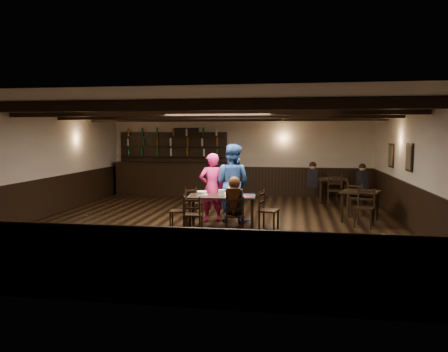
# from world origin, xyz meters

# --- Properties ---
(ground) EXTENTS (10.00, 10.00, 0.00)m
(ground) POSITION_xyz_m (0.00, 0.00, 0.00)
(ground) COLOR black
(ground) RESTS_ON ground
(room_shell) EXTENTS (9.02, 10.02, 2.71)m
(room_shell) POSITION_xyz_m (0.01, 0.04, 1.75)
(room_shell) COLOR beige
(room_shell) RESTS_ON ground
(dining_table) EXTENTS (1.56, 0.89, 0.75)m
(dining_table) POSITION_xyz_m (0.26, -0.45, 0.66)
(dining_table) COLOR black
(dining_table) RESTS_ON ground
(chair_near_left) EXTENTS (0.40, 0.39, 0.81)m
(chair_near_left) POSITION_xyz_m (-0.26, -1.10, 0.48)
(chair_near_left) COLOR black
(chair_near_left) RESTS_ON ground
(chair_near_right) EXTENTS (0.46, 0.45, 0.85)m
(chair_near_right) POSITION_xyz_m (0.65, -1.16, 0.50)
(chair_near_right) COLOR black
(chair_near_right) RESTS_ON ground
(chair_end_left) EXTENTS (0.40, 0.41, 0.79)m
(chair_end_left) POSITION_xyz_m (-0.66, -0.59, 0.46)
(chair_end_left) COLOR black
(chair_end_left) RESTS_ON ground
(chair_end_right) EXTENTS (0.47, 0.49, 0.88)m
(chair_end_right) POSITION_xyz_m (1.24, -0.44, 0.51)
(chair_end_right) COLOR black
(chair_end_right) RESTS_ON ground
(chair_far_pushed) EXTENTS (0.50, 0.50, 0.77)m
(chair_far_pushed) POSITION_xyz_m (-0.69, 0.68, 0.45)
(chair_far_pushed) COLOR black
(chair_far_pushed) RESTS_ON ground
(woman_pink) EXTENTS (0.72, 0.61, 1.67)m
(woman_pink) POSITION_xyz_m (-0.10, 0.27, 0.84)
(woman_pink) COLOR #EE328B
(woman_pink) RESTS_ON ground
(man_blue) EXTENTS (1.10, 0.97, 1.89)m
(man_blue) POSITION_xyz_m (0.38, 0.34, 0.95)
(man_blue) COLOR navy
(man_blue) RESTS_ON ground
(seated_person) EXTENTS (0.33, 0.50, 0.82)m
(seated_person) POSITION_xyz_m (0.63, -1.11, 0.83)
(seated_person) COLOR black
(seated_person) RESTS_ON ground
(cake) EXTENTS (0.28, 0.28, 0.09)m
(cake) POSITION_xyz_m (-0.21, -0.41, 0.79)
(cake) COLOR white
(cake) RESTS_ON dining_table
(plate_stack_a) EXTENTS (0.15, 0.15, 0.14)m
(plate_stack_a) POSITION_xyz_m (0.27, -0.52, 0.82)
(plate_stack_a) COLOR white
(plate_stack_a) RESTS_ON dining_table
(plate_stack_b) EXTENTS (0.15, 0.15, 0.18)m
(plate_stack_b) POSITION_xyz_m (0.46, -0.35, 0.84)
(plate_stack_b) COLOR white
(plate_stack_b) RESTS_ON dining_table
(tea_light) EXTENTS (0.05, 0.05, 0.06)m
(tea_light) POSITION_xyz_m (0.30, -0.30, 0.78)
(tea_light) COLOR #A5A8AD
(tea_light) RESTS_ON dining_table
(salt_shaker) EXTENTS (0.04, 0.04, 0.10)m
(salt_shaker) POSITION_xyz_m (0.56, -0.47, 0.80)
(salt_shaker) COLOR silver
(salt_shaker) RESTS_ON dining_table
(pepper_shaker) EXTENTS (0.04, 0.04, 0.09)m
(pepper_shaker) POSITION_xyz_m (0.74, -0.52, 0.80)
(pepper_shaker) COLOR #A5A8AD
(pepper_shaker) RESTS_ON dining_table
(drink_glass) EXTENTS (0.06, 0.06, 0.09)m
(drink_glass) POSITION_xyz_m (0.50, -0.27, 0.80)
(drink_glass) COLOR silver
(drink_glass) RESTS_ON dining_table
(menu_red) EXTENTS (0.34, 0.32, 0.00)m
(menu_red) POSITION_xyz_m (0.81, -0.50, 0.75)
(menu_red) COLOR maroon
(menu_red) RESTS_ON dining_table
(menu_blue) EXTENTS (0.37, 0.30, 0.00)m
(menu_blue) POSITION_xyz_m (0.84, -0.31, 0.75)
(menu_blue) COLOR #102550
(menu_blue) RESTS_ON dining_table
(bar_counter) EXTENTS (4.04, 0.70, 2.20)m
(bar_counter) POSITION_xyz_m (-2.37, 4.72, 0.73)
(bar_counter) COLOR black
(bar_counter) RESTS_ON ground
(back_table_a) EXTENTS (1.08, 1.08, 0.75)m
(back_table_a) POSITION_xyz_m (3.46, 0.87, 0.65)
(back_table_a) COLOR black
(back_table_a) RESTS_ON ground
(back_table_b) EXTENTS (0.95, 0.95, 0.75)m
(back_table_b) POSITION_xyz_m (3.06, 3.80, 0.65)
(back_table_b) COLOR black
(back_table_b) RESTS_ON ground
(bg_patron_left) EXTENTS (0.29, 0.42, 0.80)m
(bg_patron_left) POSITION_xyz_m (2.44, 3.89, 0.87)
(bg_patron_left) COLOR black
(bg_patron_left) RESTS_ON ground
(bg_patron_right) EXTENTS (0.31, 0.41, 0.76)m
(bg_patron_right) POSITION_xyz_m (3.94, 3.83, 0.85)
(bg_patron_right) COLOR black
(bg_patron_right) RESTS_ON ground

